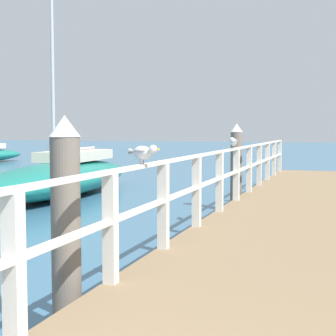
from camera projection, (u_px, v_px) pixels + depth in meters
pier_deck at (306, 223)px, 9.67m from camera, size 3.08×18.54×0.51m
pier_railing at (229, 171)px, 10.07m from camera, size 0.12×17.06×1.09m
dock_piling_near at (66, 227)px, 4.94m from camera, size 0.29×0.29×2.11m
dock_piling_far at (236, 167)px, 12.74m from camera, size 0.29×0.29×2.11m
seagull_foreground at (143, 152)px, 5.72m from camera, size 0.44×0.26×0.21m
seagull_background at (233, 142)px, 10.45m from camera, size 0.24×0.46×0.21m
boat_2 at (62, 177)px, 15.72m from camera, size 2.93×8.49×10.16m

